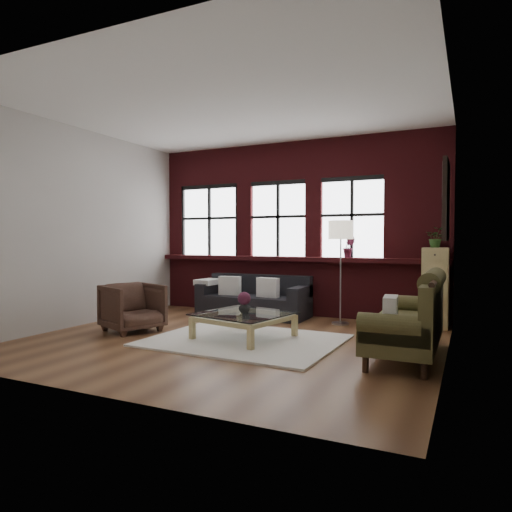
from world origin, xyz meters
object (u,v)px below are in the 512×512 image
at_px(vase, 244,307).
at_px(vintage_settee, 405,314).
at_px(coffee_table, 244,326).
at_px(floor_lamp, 341,268).
at_px(drawer_chest, 435,288).
at_px(armchair, 133,307).
at_px(dark_sofa, 253,297).

bearing_deg(vase, vintage_settee, -1.50).
bearing_deg(vintage_settee, coffee_table, 178.50).
height_order(vintage_settee, vase, vintage_settee).
height_order(vintage_settee, floor_lamp, floor_lamp).
bearing_deg(vase, floor_lamp, 61.21).
height_order(coffee_table, drawer_chest, drawer_chest).
bearing_deg(armchair, vase, -60.53).
relative_size(drawer_chest, floor_lamp, 0.68).
xyz_separation_m(armchair, coffee_table, (1.79, 0.23, -0.18)).
xyz_separation_m(vintage_settee, vase, (-2.16, 0.06, -0.05)).
xyz_separation_m(dark_sofa, coffee_table, (0.71, -1.77, -0.18)).
bearing_deg(drawer_chest, armchair, -151.66).
bearing_deg(dark_sofa, drawer_chest, 4.49).
xyz_separation_m(vase, drawer_chest, (2.36, 2.01, 0.18)).
height_order(dark_sofa, coffee_table, dark_sofa).
relative_size(vase, floor_lamp, 0.09).
bearing_deg(coffee_table, armchair, -172.80).
bearing_deg(vase, coffee_table, -90.00).
bearing_deg(dark_sofa, vintage_settee, -32.50).
height_order(dark_sofa, armchair, armchair).
relative_size(vintage_settee, vase, 11.49).
bearing_deg(floor_lamp, dark_sofa, 176.96).
xyz_separation_m(armchair, floor_lamp, (2.71, 1.91, 0.56)).
xyz_separation_m(dark_sofa, vase, (0.71, -1.77, 0.09)).
distance_m(dark_sofa, floor_lamp, 1.73).
bearing_deg(drawer_chest, coffee_table, -139.56).
distance_m(vintage_settee, vase, 2.16).
bearing_deg(dark_sofa, coffee_table, -68.26).
bearing_deg(vintage_settee, drawer_chest, 84.55).
xyz_separation_m(vase, floor_lamp, (0.92, 1.68, 0.47)).
relative_size(dark_sofa, vase, 12.05).
xyz_separation_m(vintage_settee, coffee_table, (-2.16, 0.06, -0.33)).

